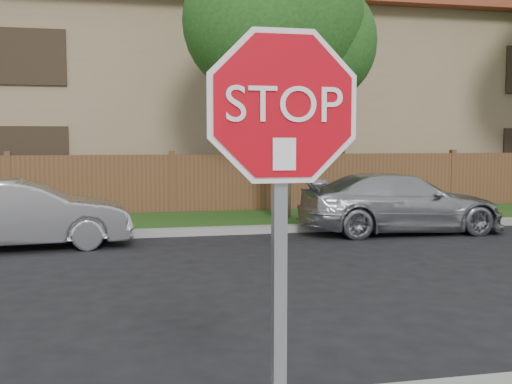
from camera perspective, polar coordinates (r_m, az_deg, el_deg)
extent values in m
cube|color=gray|center=(12.55, -6.84, -3.79)|extent=(70.00, 0.30, 0.15)
cube|color=#1E4714|center=(14.18, -7.46, -2.84)|extent=(70.00, 3.00, 0.12)
cube|color=brown|center=(15.69, -7.96, 0.63)|extent=(70.00, 0.12, 1.60)
cube|color=#97845E|center=(21.26, -9.14, 7.69)|extent=(34.00, 8.00, 6.00)
cube|color=brown|center=(21.65, -9.27, 16.32)|extent=(35.20, 9.20, 0.50)
cylinder|color=#382B21|center=(14.37, 2.51, 4.90)|extent=(0.44, 0.44, 3.92)
sphere|color=#1F4515|center=(14.66, 2.56, 16.47)|extent=(3.80, 3.80, 3.80)
sphere|color=#1F4515|center=(15.09, 5.66, 13.96)|extent=(3.00, 3.00, 3.00)
sphere|color=#1F4515|center=(14.04, -0.30, 15.82)|extent=(3.20, 3.20, 3.20)
cube|color=gray|center=(2.95, 2.21, -9.63)|extent=(0.06, 0.06, 2.30)
cylinder|color=white|center=(2.80, 2.60, 8.14)|extent=(1.01, 0.02, 1.01)
cylinder|color=#BC0713|center=(2.79, 2.66, 8.16)|extent=(0.93, 0.02, 0.93)
cube|color=white|center=(2.77, 2.72, 3.62)|extent=(0.11, 0.00, 0.15)
imported|color=#A4A4A8|center=(11.72, -21.21, -2.01)|extent=(3.91, 1.67, 1.25)
imported|color=#A5A8AC|center=(13.18, 13.60, -1.02)|extent=(4.43, 1.89, 1.27)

